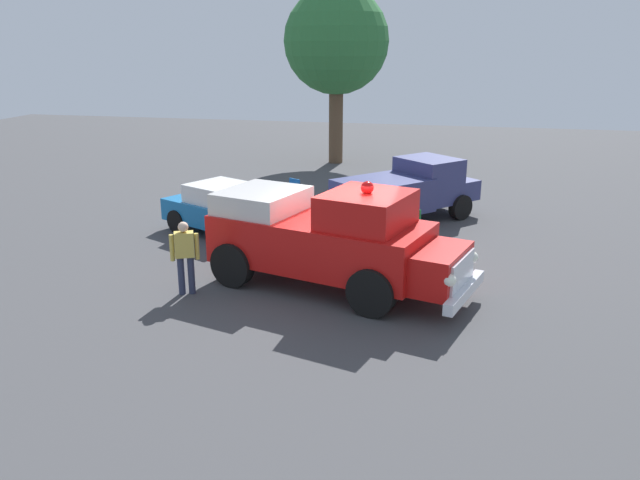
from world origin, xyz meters
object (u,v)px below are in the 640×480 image
at_px(classic_hot_rod, 232,210).
at_px(parked_pickup, 408,190).
at_px(lawn_chair_by_car, 292,192).
at_px(oak_tree_right, 336,42).
at_px(spectator_standing, 185,253).
at_px(vintage_fire_truck, 329,238).
at_px(spectator_seated, 408,222).
at_px(lawn_chair_near_truck, 410,224).

xyz_separation_m(classic_hot_rod, parked_pickup, (2.68, -4.81, 0.24)).
bearing_deg(lawn_chair_by_car, oak_tree_right, 1.71).
bearing_deg(spectator_standing, oak_tree_right, -0.34).
distance_m(vintage_fire_truck, spectator_seated, 3.82).
bearing_deg(parked_pickup, lawn_chair_by_car, 81.26).
xyz_separation_m(vintage_fire_truck, classic_hot_rod, (3.43, 3.58, -0.45)).
relative_size(lawn_chair_by_car, spectator_standing, 0.61).
distance_m(classic_hot_rod, parked_pickup, 5.51).
height_order(classic_hot_rod, lawn_chair_by_car, classic_hot_rod).
distance_m(parked_pickup, lawn_chair_near_truck, 2.55).
xyz_separation_m(classic_hot_rod, spectator_seated, (0.06, -5.06, -0.05)).
height_order(classic_hot_rod, parked_pickup, parked_pickup).
distance_m(lawn_chair_by_car, spectator_standing, 7.80).
height_order(vintage_fire_truck, spectator_seated, vintage_fire_truck).
bearing_deg(spectator_seated, vintage_fire_truck, 157.09).
bearing_deg(parked_pickup, spectator_seated, -174.50).
bearing_deg(vintage_fire_truck, oak_tree_right, 10.72).
relative_size(vintage_fire_truck, spectator_seated, 4.90).
relative_size(lawn_chair_by_car, oak_tree_right, 0.13).
xyz_separation_m(vintage_fire_truck, lawn_chair_by_car, (6.71, 2.67, -0.61)).
distance_m(lawn_chair_by_car, oak_tree_right, 9.98).
relative_size(parked_pickup, spectator_standing, 2.85).
bearing_deg(lawn_chair_by_car, vintage_fire_truck, -158.31).
height_order(spectator_seated, spectator_standing, spectator_standing).
bearing_deg(spectator_seated, lawn_chair_near_truck, -29.43).
xyz_separation_m(lawn_chair_by_car, spectator_standing, (-7.79, 0.36, 0.37)).
bearing_deg(parked_pickup, vintage_fire_truck, 168.67).
height_order(classic_hot_rod, lawn_chair_near_truck, classic_hot_rod).
xyz_separation_m(spectator_seated, oak_tree_right, (11.97, 4.40, 4.67)).
distance_m(classic_hot_rod, spectator_standing, 4.55).
bearing_deg(spectator_standing, lawn_chair_by_car, -2.65).
distance_m(lawn_chair_near_truck, spectator_standing, 6.56).
distance_m(classic_hot_rod, lawn_chair_by_car, 3.41).
bearing_deg(oak_tree_right, spectator_standing, 179.66).
bearing_deg(vintage_fire_truck, lawn_chair_near_truck, -23.13).
bearing_deg(lawn_chair_by_car, spectator_standing, 177.35).
relative_size(spectator_standing, oak_tree_right, 0.22).
bearing_deg(spectator_standing, spectator_seated, -44.57).
bearing_deg(lawn_chair_near_truck, lawn_chair_by_car, 53.62).
bearing_deg(lawn_chair_near_truck, spectator_seated, 150.57).
xyz_separation_m(vintage_fire_truck, oak_tree_right, (15.46, 2.93, 4.17)).
xyz_separation_m(lawn_chair_near_truck, spectator_seated, (-0.12, 0.07, 0.11)).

